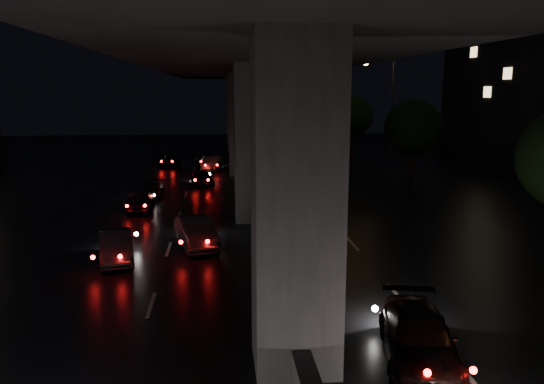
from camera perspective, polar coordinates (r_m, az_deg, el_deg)
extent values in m
plane|color=black|center=(23.07, -1.06, -5.88)|extent=(120.00, 120.00, 0.00)
cube|color=#333235|center=(12.44, 2.59, -1.47)|extent=(2.00, 2.00, 8.00)
cube|color=#333235|center=(27.21, -1.94, 5.28)|extent=(2.00, 2.00, 8.00)
cube|color=#333235|center=(42.14, -3.29, 7.27)|extent=(2.00, 2.00, 8.00)
cube|color=#333235|center=(57.11, -3.93, 8.21)|extent=(2.00, 2.00, 8.00)
cube|color=black|center=(27.16, -2.01, 15.31)|extent=(12.00, 80.00, 1.50)
cube|color=#333235|center=(27.52, -14.77, 17.53)|extent=(0.40, 80.00, 1.00)
cube|color=#333235|center=(28.25, 10.38, 17.52)|extent=(0.40, 80.00, 1.00)
cube|color=#333235|center=(27.79, -1.90, -2.07)|extent=(0.45, 70.00, 0.85)
cylinder|color=black|center=(36.71, 14.75, 2.30)|extent=(0.44, 0.44, 2.80)
sphere|color=black|center=(36.41, 14.96, 6.70)|extent=(3.80, 3.80, 3.80)
cylinder|color=black|center=(51.89, 8.63, 4.96)|extent=(0.44, 0.44, 2.80)
sphere|color=black|center=(51.68, 8.72, 8.08)|extent=(3.80, 3.80, 3.80)
cylinder|color=#2D2D33|center=(42.21, 12.77, 7.70)|extent=(0.18, 0.18, 9.00)
cube|color=#2D2D33|center=(41.89, 11.55, 13.76)|extent=(2.40, 0.10, 0.10)
sphere|color=#F29E30|center=(41.57, 10.05, 13.55)|extent=(0.44, 0.44, 0.44)
imported|color=black|center=(14.13, 15.48, -14.86)|extent=(2.58, 4.50, 1.23)
imported|color=#232326|center=(21.98, -16.45, -5.61)|extent=(1.95, 3.72, 1.17)
imported|color=black|center=(23.14, -8.14, -4.32)|extent=(2.20, 4.02, 1.26)
imported|color=black|center=(30.48, -13.96, -0.98)|extent=(1.41, 3.30, 1.11)
imported|color=black|center=(32.94, -13.39, -0.07)|extent=(2.15, 4.06, 1.12)
imported|color=black|center=(38.02, -7.50, 1.53)|extent=(1.98, 3.33, 1.06)
imported|color=#5B584F|center=(44.93, -6.52, 3.06)|extent=(1.82, 3.68, 1.16)
imported|color=black|center=(47.41, -7.01, 3.42)|extent=(1.93, 4.00, 1.10)
imported|color=black|center=(47.96, -11.05, 3.39)|extent=(2.65, 4.29, 1.11)
imported|color=slate|center=(51.53, -0.26, 4.12)|extent=(1.69, 3.50, 1.15)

